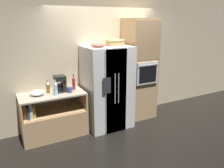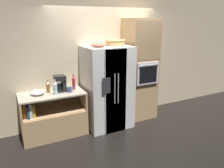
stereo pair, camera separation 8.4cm
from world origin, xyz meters
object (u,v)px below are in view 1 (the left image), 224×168
(bottle_wide, at_px, (56,88))
(wicker_basket, at_px, (115,42))
(refrigerator, at_px, (107,87))
(fruit_bowl, at_px, (98,45))
(mug, at_px, (70,90))
(coffee_maker, at_px, (61,83))
(wall_oven, at_px, (139,69))
(bottle_short, at_px, (74,83))
(mixing_bowl, at_px, (37,93))
(bottle_tall, at_px, (48,87))

(bottle_wide, bearing_deg, wicker_basket, 2.08)
(refrigerator, height_order, fruit_bowl, fruit_bowl)
(mug, bearing_deg, coffee_maker, 133.96)
(wall_oven, distance_m, bottle_short, 1.56)
(wicker_basket, relative_size, fruit_bowl, 1.42)
(bottle_short, distance_m, mug, 0.21)
(mug, bearing_deg, mixing_bowl, 168.73)
(bottle_wide, distance_m, mixing_bowl, 0.35)
(bottle_wide, distance_m, coffee_maker, 0.22)
(refrigerator, distance_m, mixing_bowl, 1.41)
(mug, bearing_deg, bottle_wide, -174.52)
(bottle_tall, height_order, coffee_maker, coffee_maker)
(wicker_basket, height_order, mug, wicker_basket)
(bottle_short, xyz_separation_m, coffee_maker, (-0.25, -0.01, 0.04))
(bottle_wide, relative_size, coffee_maker, 0.91)
(bottle_tall, xyz_separation_m, coffee_maker, (0.25, -0.03, 0.06))
(fruit_bowl, xyz_separation_m, bottle_short, (-0.47, 0.19, -0.76))
(wall_oven, bearing_deg, bottle_short, 178.46)
(wicker_basket, relative_size, coffee_maker, 1.29)
(bottle_short, relative_size, mug, 2.38)
(wall_oven, relative_size, bottle_short, 7.14)
(bottle_short, xyz_separation_m, bottle_wide, (-0.41, -0.16, -0.01))
(bottle_tall, distance_m, bottle_short, 0.51)
(bottle_short, xyz_separation_m, mug, (-0.13, -0.14, -0.08))
(mug, bearing_deg, refrigerator, -0.07)
(wicker_basket, distance_m, bottle_tall, 1.61)
(fruit_bowl, xyz_separation_m, coffee_maker, (-0.72, 0.18, -0.72))
(mug, bearing_deg, bottle_tall, 157.47)
(wall_oven, relative_size, wicker_basket, 5.47)
(refrigerator, xyz_separation_m, wall_oven, (0.87, 0.10, 0.28))
(fruit_bowl, relative_size, bottle_short, 0.92)
(bottle_tall, xyz_separation_m, bottle_wide, (0.10, -0.18, 0.02))
(bottle_tall, relative_size, coffee_maker, 0.77)
(wicker_basket, distance_m, bottle_short, 1.18)
(wicker_basket, bearing_deg, mug, -178.86)
(mug, bearing_deg, fruit_bowl, -4.81)
(bottle_wide, bearing_deg, wall_oven, 3.58)
(mixing_bowl, bearing_deg, bottle_tall, 10.56)
(mixing_bowl, relative_size, coffee_maker, 0.80)
(bottle_wide, height_order, mug, bottle_wide)
(wicker_basket, bearing_deg, bottle_wide, -177.92)
(fruit_bowl, xyz_separation_m, bottle_wide, (-0.87, 0.02, -0.76))
(wall_oven, bearing_deg, fruit_bowl, -172.36)
(refrigerator, height_order, wall_oven, wall_oven)
(fruit_bowl, bearing_deg, bottle_short, 158.05)
(wall_oven, distance_m, coffee_maker, 1.82)
(wall_oven, height_order, fruit_bowl, wall_oven)
(wall_oven, distance_m, mixing_bowl, 2.29)
(coffee_maker, bearing_deg, bottle_wide, -134.13)
(refrigerator, xyz_separation_m, bottle_short, (-0.68, 0.14, 0.15))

